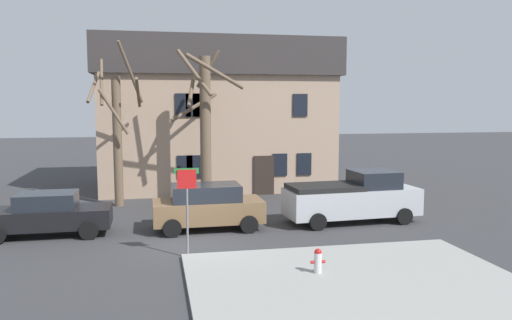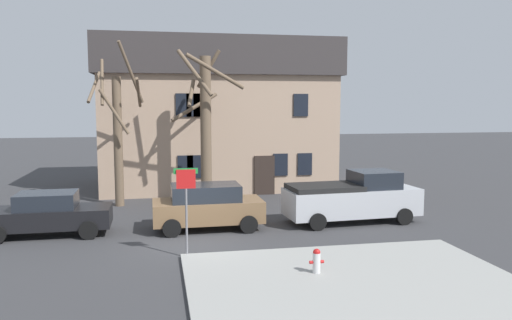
{
  "view_description": "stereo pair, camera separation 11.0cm",
  "coord_description": "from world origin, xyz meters",
  "px_view_note": "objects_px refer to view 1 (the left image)",
  "views": [
    {
      "loc": [
        -1.26,
        -17.52,
        4.88
      ],
      "look_at": [
        2.92,
        3.38,
        2.51
      ],
      "focal_mm": 35.72,
      "sensor_mm": 36.0,
      "label": 1
    },
    {
      "loc": [
        -1.15,
        -17.54,
        4.88
      ],
      "look_at": [
        2.92,
        3.38,
        2.51
      ],
      "focal_mm": 35.72,
      "sensor_mm": 36.0,
      "label": 2
    }
  ],
  "objects_px": {
    "car_black_sedan": "(47,214)",
    "building_main": "(214,113)",
    "tree_bare_near": "(117,131)",
    "street_sign_pole": "(187,196)",
    "bicycle_leaning": "(53,205)",
    "fire_hydrant": "(318,260)",
    "pickup_truck_silver": "(353,198)",
    "tree_bare_mid": "(205,123)",
    "car_brown_wagon": "(208,206)"
  },
  "relations": [
    {
      "from": "tree_bare_near",
      "to": "street_sign_pole",
      "type": "bearing_deg",
      "value": -73.19
    },
    {
      "from": "building_main",
      "to": "fire_hydrant",
      "type": "xyz_separation_m",
      "value": [
        0.91,
        -17.15,
        -3.82
      ]
    },
    {
      "from": "fire_hydrant",
      "to": "car_black_sedan",
      "type": "bearing_deg",
      "value": 143.17
    },
    {
      "from": "street_sign_pole",
      "to": "tree_bare_mid",
      "type": "bearing_deg",
      "value": 80.54
    },
    {
      "from": "car_black_sedan",
      "to": "car_brown_wagon",
      "type": "relative_size",
      "value": 1.07
    },
    {
      "from": "car_brown_wagon",
      "to": "pickup_truck_silver",
      "type": "bearing_deg",
      "value": 0.64
    },
    {
      "from": "tree_bare_near",
      "to": "tree_bare_mid",
      "type": "distance_m",
      "value": 4.13
    },
    {
      "from": "tree_bare_near",
      "to": "fire_hydrant",
      "type": "bearing_deg",
      "value": -61.65
    },
    {
      "from": "building_main",
      "to": "bicycle_leaning",
      "type": "distance_m",
      "value": 11.29
    },
    {
      "from": "tree_bare_mid",
      "to": "fire_hydrant",
      "type": "height_order",
      "value": "tree_bare_mid"
    },
    {
      "from": "car_black_sedan",
      "to": "tree_bare_mid",
      "type": "bearing_deg",
      "value": 36.44
    },
    {
      "from": "pickup_truck_silver",
      "to": "fire_hydrant",
      "type": "distance_m",
      "value": 7.13
    },
    {
      "from": "building_main",
      "to": "car_brown_wagon",
      "type": "relative_size",
      "value": 3.14
    },
    {
      "from": "pickup_truck_silver",
      "to": "tree_bare_near",
      "type": "bearing_deg",
      "value": 151.49
    },
    {
      "from": "car_brown_wagon",
      "to": "tree_bare_mid",
      "type": "bearing_deg",
      "value": 85.3
    },
    {
      "from": "tree_bare_near",
      "to": "car_brown_wagon",
      "type": "distance_m",
      "value": 7.01
    },
    {
      "from": "car_brown_wagon",
      "to": "fire_hydrant",
      "type": "distance_m",
      "value": 6.6
    },
    {
      "from": "tree_bare_mid",
      "to": "car_black_sedan",
      "type": "bearing_deg",
      "value": -143.56
    },
    {
      "from": "tree_bare_mid",
      "to": "car_black_sedan",
      "type": "distance_m",
      "value": 8.46
    },
    {
      "from": "building_main",
      "to": "pickup_truck_silver",
      "type": "relative_size",
      "value": 2.38
    },
    {
      "from": "building_main",
      "to": "street_sign_pole",
      "type": "bearing_deg",
      "value": -100.02
    },
    {
      "from": "car_brown_wagon",
      "to": "car_black_sedan",
      "type": "bearing_deg",
      "value": 178.14
    },
    {
      "from": "car_brown_wagon",
      "to": "street_sign_pole",
      "type": "bearing_deg",
      "value": -105.74
    },
    {
      "from": "building_main",
      "to": "fire_hydrant",
      "type": "relative_size",
      "value": 19.07
    },
    {
      "from": "car_brown_wagon",
      "to": "bicycle_leaning",
      "type": "xyz_separation_m",
      "value": [
        -6.48,
        4.2,
        -0.55
      ]
    },
    {
      "from": "car_black_sedan",
      "to": "building_main",
      "type": "bearing_deg",
      "value": 55.39
    },
    {
      "from": "tree_bare_near",
      "to": "pickup_truck_silver",
      "type": "relative_size",
      "value": 1.37
    },
    {
      "from": "tree_bare_mid",
      "to": "street_sign_pole",
      "type": "height_order",
      "value": "tree_bare_mid"
    },
    {
      "from": "tree_bare_mid",
      "to": "pickup_truck_silver",
      "type": "bearing_deg",
      "value": -40.45
    },
    {
      "from": "tree_bare_mid",
      "to": "bicycle_leaning",
      "type": "xyz_separation_m",
      "value": [
        -6.88,
        -0.66,
        -3.59
      ]
    },
    {
      "from": "fire_hydrant",
      "to": "tree_bare_mid",
      "type": "bearing_deg",
      "value": 100.79
    },
    {
      "from": "tree_bare_mid",
      "to": "street_sign_pole",
      "type": "relative_size",
      "value": 2.6
    },
    {
      "from": "car_black_sedan",
      "to": "pickup_truck_silver",
      "type": "bearing_deg",
      "value": -0.6
    },
    {
      "from": "tree_bare_mid",
      "to": "bicycle_leaning",
      "type": "bearing_deg",
      "value": -174.52
    },
    {
      "from": "street_sign_pole",
      "to": "pickup_truck_silver",
      "type": "bearing_deg",
      "value": 27.26
    },
    {
      "from": "building_main",
      "to": "car_brown_wagon",
      "type": "distance_m",
      "value": 11.67
    },
    {
      "from": "tree_bare_near",
      "to": "car_black_sedan",
      "type": "bearing_deg",
      "value": -113.46
    },
    {
      "from": "car_brown_wagon",
      "to": "pickup_truck_silver",
      "type": "xyz_separation_m",
      "value": [
        6.01,
        0.07,
        0.1
      ]
    },
    {
      "from": "pickup_truck_silver",
      "to": "bicycle_leaning",
      "type": "xyz_separation_m",
      "value": [
        -12.5,
        4.13,
        -0.65
      ]
    },
    {
      "from": "street_sign_pole",
      "to": "bicycle_leaning",
      "type": "height_order",
      "value": "street_sign_pole"
    },
    {
      "from": "tree_bare_near",
      "to": "tree_bare_mid",
      "type": "height_order",
      "value": "tree_bare_near"
    },
    {
      "from": "tree_bare_mid",
      "to": "car_brown_wagon",
      "type": "height_order",
      "value": "tree_bare_mid"
    },
    {
      "from": "car_brown_wagon",
      "to": "fire_hydrant",
      "type": "relative_size",
      "value": 6.07
    },
    {
      "from": "tree_bare_near",
      "to": "street_sign_pole",
      "type": "distance_m",
      "value": 9.41
    },
    {
      "from": "car_brown_wagon",
      "to": "bicycle_leaning",
      "type": "height_order",
      "value": "car_brown_wagon"
    },
    {
      "from": "car_black_sedan",
      "to": "bicycle_leaning",
      "type": "relative_size",
      "value": 2.62
    },
    {
      "from": "building_main",
      "to": "fire_hydrant",
      "type": "bearing_deg",
      "value": -86.98
    },
    {
      "from": "pickup_truck_silver",
      "to": "bicycle_leaning",
      "type": "distance_m",
      "value": 13.18
    },
    {
      "from": "car_brown_wagon",
      "to": "pickup_truck_silver",
      "type": "relative_size",
      "value": 0.76
    },
    {
      "from": "street_sign_pole",
      "to": "bicycle_leaning",
      "type": "relative_size",
      "value": 1.65
    }
  ]
}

